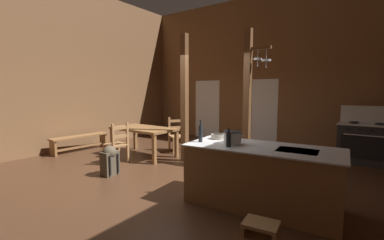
# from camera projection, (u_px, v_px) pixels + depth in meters

# --- Properties ---
(ground_plane) EXTENTS (8.54, 9.04, 0.10)m
(ground_plane) POSITION_uv_depth(u_px,v_px,m) (173.00, 177.00, 5.22)
(ground_plane) COLOR #422819
(wall_back) EXTENTS (8.54, 0.14, 4.64)m
(wall_back) POSITION_uv_depth(u_px,v_px,m) (255.00, 71.00, 8.37)
(wall_back) COLOR brown
(wall_back) RESTS_ON ground_plane
(wall_left) EXTENTS (0.14, 9.04, 4.64)m
(wall_left) POSITION_uv_depth(u_px,v_px,m) (62.00, 68.00, 7.21)
(wall_left) COLOR brown
(wall_left) RESTS_ON ground_plane
(glazed_door_back_left) EXTENTS (1.00, 0.01, 2.05)m
(glazed_door_back_left) POSITION_uv_depth(u_px,v_px,m) (207.00, 109.00, 9.45)
(glazed_door_back_left) COLOR white
(glazed_door_back_left) RESTS_ON ground_plane
(glazed_panel_back_right) EXTENTS (0.84, 0.01, 2.05)m
(glazed_panel_back_right) POSITION_uv_depth(u_px,v_px,m) (264.00, 112.00, 8.23)
(glazed_panel_back_right) COLOR white
(glazed_panel_back_right) RESTS_ON ground_plane
(kitchen_island) EXTENTS (2.23, 1.12, 0.88)m
(kitchen_island) POSITION_uv_depth(u_px,v_px,m) (261.00, 176.00, 3.77)
(kitchen_island) COLOR brown
(kitchen_island) RESTS_ON ground_plane
(stove_range) EXTENTS (1.14, 0.82, 1.32)m
(stove_range) POSITION_uv_depth(u_px,v_px,m) (365.00, 142.00, 6.07)
(stove_range) COLOR black
(stove_range) RESTS_ON ground_plane
(support_post_with_pot_rack) EXTENTS (0.56, 0.19, 2.99)m
(support_post_with_pot_rack) POSITION_uv_depth(u_px,v_px,m) (248.00, 96.00, 5.61)
(support_post_with_pot_rack) COLOR brown
(support_post_with_pot_rack) RESTS_ON ground_plane
(support_post_center) EXTENTS (0.14, 0.14, 2.99)m
(support_post_center) POSITION_uv_depth(u_px,v_px,m) (185.00, 99.00, 6.12)
(support_post_center) COLOR brown
(support_post_center) RESTS_ON ground_plane
(step_stool) EXTENTS (0.39, 0.32, 0.30)m
(step_stool) POSITION_uv_depth(u_px,v_px,m) (261.00, 233.00, 2.74)
(step_stool) COLOR #9E7044
(step_stool) RESTS_ON ground_plane
(dining_table) EXTENTS (1.74, 0.97, 0.74)m
(dining_table) POSITION_uv_depth(u_px,v_px,m) (143.00, 131.00, 6.72)
(dining_table) COLOR brown
(dining_table) RESTS_ON ground_plane
(ladderback_chair_near_window) EXTENTS (0.48, 0.48, 0.95)m
(ladderback_chair_near_window) POSITION_uv_depth(u_px,v_px,m) (117.00, 144.00, 6.04)
(ladderback_chair_near_window) COLOR #9E7044
(ladderback_chair_near_window) RESTS_ON ground_plane
(ladderback_chair_by_post) EXTENTS (0.61, 0.61, 0.95)m
(ladderback_chair_by_post) POSITION_uv_depth(u_px,v_px,m) (177.00, 135.00, 7.24)
(ladderback_chair_by_post) COLOR #9E7044
(ladderback_chair_by_post) RESTS_ON ground_plane
(bench_along_left_wall) EXTENTS (0.45, 1.60, 0.44)m
(bench_along_left_wall) POSITION_uv_depth(u_px,v_px,m) (80.00, 140.00, 7.27)
(bench_along_left_wall) COLOR brown
(bench_along_left_wall) RESTS_ON ground_plane
(backpack) EXTENTS (0.31, 0.32, 0.60)m
(backpack) POSITION_uv_depth(u_px,v_px,m) (110.00, 160.00, 5.18)
(backpack) COLOR #4C4233
(backpack) RESTS_ON ground_plane
(stockpot_on_counter) EXTENTS (0.35, 0.28, 0.19)m
(stockpot_on_counter) POSITION_uv_depth(u_px,v_px,m) (232.00, 138.00, 3.91)
(stockpot_on_counter) COLOR silver
(stockpot_on_counter) RESTS_ON kitchen_island
(mixing_bowl_on_counter) EXTENTS (0.23, 0.23, 0.08)m
(mixing_bowl_on_counter) POSITION_uv_depth(u_px,v_px,m) (218.00, 136.00, 4.32)
(mixing_bowl_on_counter) COLOR #B2A893
(mixing_bowl_on_counter) RESTS_ON kitchen_island
(bottle_tall_on_counter) EXTENTS (0.08, 0.08, 0.26)m
(bottle_tall_on_counter) POSITION_uv_depth(u_px,v_px,m) (228.00, 140.00, 3.70)
(bottle_tall_on_counter) COLOR #1E2328
(bottle_tall_on_counter) RESTS_ON kitchen_island
(bottle_short_on_counter) EXTENTS (0.06, 0.06, 0.35)m
(bottle_short_on_counter) POSITION_uv_depth(u_px,v_px,m) (201.00, 133.00, 4.05)
(bottle_short_on_counter) COLOR #1E2328
(bottle_short_on_counter) RESTS_ON kitchen_island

